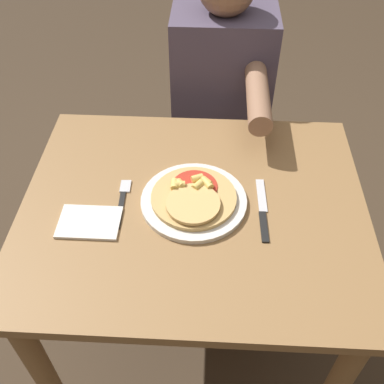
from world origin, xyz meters
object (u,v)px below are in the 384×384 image
person_diner (221,101)px  plate (192,201)px  dining_table (193,239)px  pizza (192,197)px  knife (263,210)px  fork (122,200)px

person_diner → plate: bearing=-97.4°
dining_table → pizza: bearing=137.1°
pizza → knife: (0.19, -0.02, -0.02)m
fork → knife: (0.37, -0.02, 0.00)m
dining_table → knife: knife is taller
knife → person_diner: size_ratio=0.18×
dining_table → fork: (-0.19, 0.00, 0.15)m
fork → knife: same height
dining_table → fork: fork is taller
fork → person_diner: size_ratio=0.15×
plate → person_diner: (0.08, 0.60, -0.09)m
dining_table → fork: bearing=178.6°
pizza → person_diner: (0.08, 0.60, -0.11)m
fork → person_diner: 0.67m
dining_table → fork: size_ratio=5.22×
dining_table → plate: size_ratio=3.26×
knife → person_diner: 0.64m
dining_table → pizza: size_ratio=4.06×
pizza → knife: bearing=-5.3°
fork → pizza: bearing=-0.0°
plate → dining_table: bearing=-58.0°
plate → person_diner: size_ratio=0.24×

